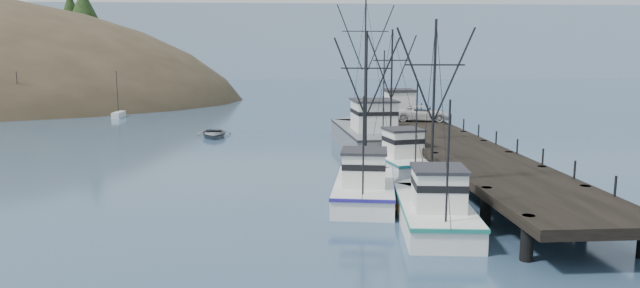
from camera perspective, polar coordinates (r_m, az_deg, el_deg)
The scene contains 12 objects.
ground at distance 28.06m, azimuth -5.85°, elevation -9.16°, with size 400.00×400.00×0.00m, color navy.
pier at distance 45.10m, azimuth 12.91°, elevation -0.08°, with size 6.00×44.00×2.00m.
distant_ridge at distance 197.00m, azimuth -1.23°, elevation 6.74°, with size 360.00×40.00×26.00m, color #9EB2C6.
distant_ridge_far at distance 215.72m, azimuth -14.90°, elevation 6.66°, with size 180.00×25.00×18.00m, color silver.
moored_sailboats at distance 89.54m, azimuth -26.34°, elevation 2.89°, with size 22.97×17.55×6.35m.
trawler_near at distance 30.15m, azimuth 11.24°, elevation -6.35°, with size 4.44×10.63×10.80m.
trawler_mid at distance 34.41m, azimuth 4.47°, elevation -4.24°, with size 4.91×10.42×10.38m.
trawler_far at distance 43.45m, azimuth 7.50°, elevation -1.43°, with size 5.04×10.51×10.80m.
work_vessel at distance 53.27m, azimuth 4.81°, elevation 1.04°, with size 5.85×16.91×13.94m.
pier_shed at distance 62.14m, azimuth 7.94°, elevation 4.20°, with size 3.00×3.20×2.80m.
pickup_truck at distance 57.23m, azimuth 10.22°, elevation 3.04°, with size 2.51×5.44×1.51m, color silver.
motorboat at distance 60.29m, azimuth -10.58°, elevation 0.70°, with size 3.71×5.19×1.07m, color slate.
Camera 1 is at (1.05, -26.60, 8.87)m, focal length 32.00 mm.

